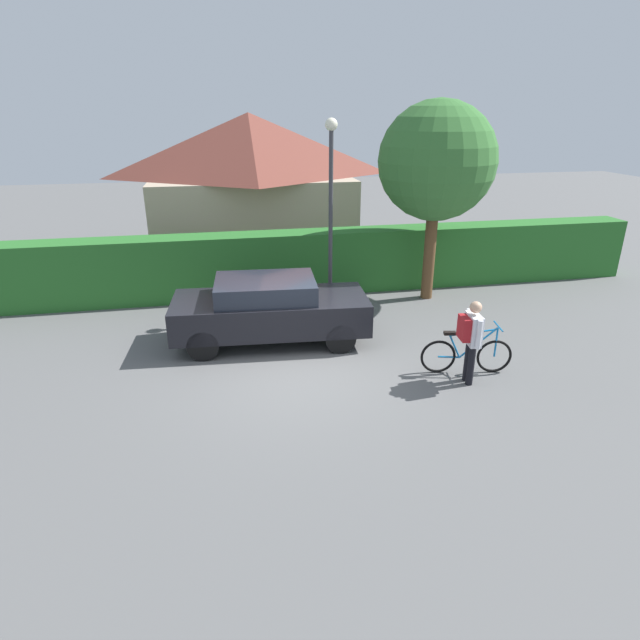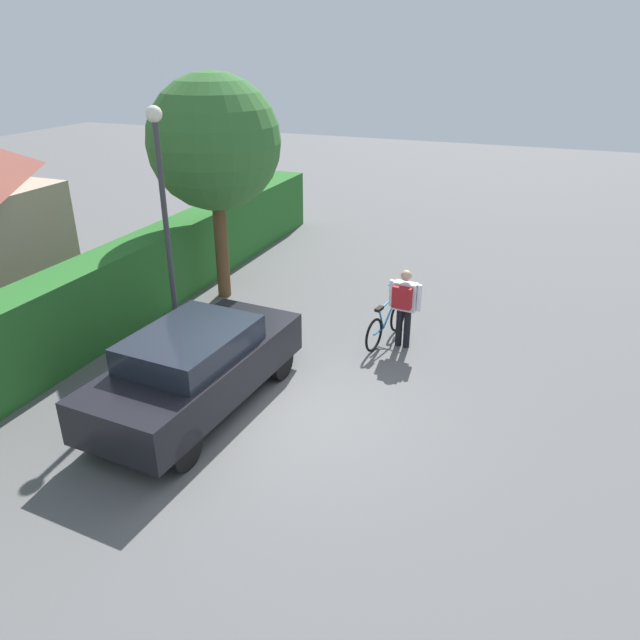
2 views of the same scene
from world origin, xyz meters
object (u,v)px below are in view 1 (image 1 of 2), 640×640
Objects in this scene: person_rider at (471,335)px; street_lamp at (331,194)px; parked_car_near at (270,309)px; bicycle at (466,355)px; tree_kerbside at (437,162)px.

person_rider is 4.81m from street_lamp.
parked_car_near is at bearing 142.77° from person_rider.
street_lamp is at bearing 42.19° from parked_car_near.
parked_car_near reaches higher than bicycle.
bicycle is at bearing 66.65° from person_rider.
bicycle is at bearing -102.06° from tree_kerbside.
person_rider reaches higher than bicycle.
parked_car_near is at bearing -137.81° from street_lamp.
bicycle is 0.35× the size of tree_kerbside.
street_lamp is at bearing 112.96° from person_rider.
bicycle is 1.08× the size of person_rider.
tree_kerbside is at bearing 77.94° from bicycle.
street_lamp is at bearing -168.51° from tree_kerbside.
parked_car_near is 0.85× the size of tree_kerbside.
person_rider is (-0.16, -0.37, 0.58)m from bicycle.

